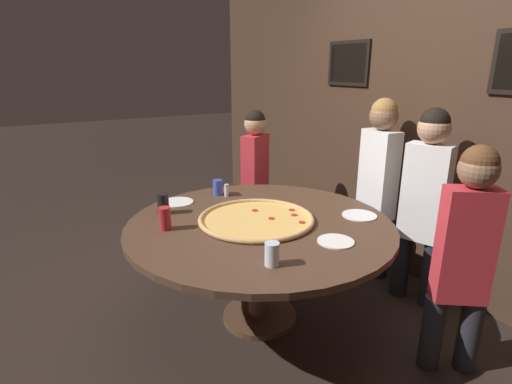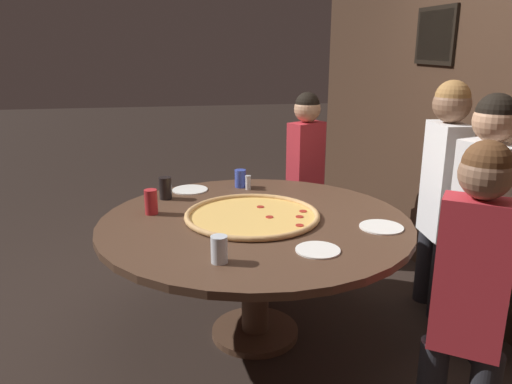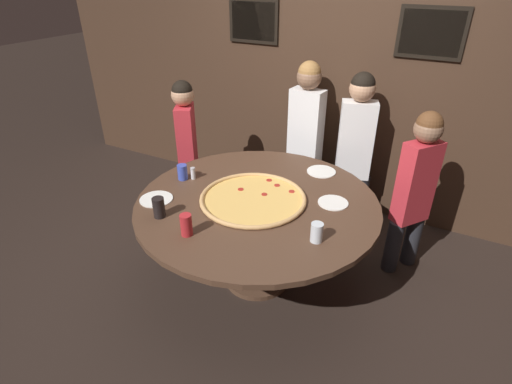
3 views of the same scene
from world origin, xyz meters
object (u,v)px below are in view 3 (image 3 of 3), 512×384
drink_cup_far_right (159,207)px  diner_centre_back (415,186)px  diner_far_left (355,144)px  dining_table (257,213)px  drink_cup_front_edge (317,232)px  white_plate_right_side (321,171)px  drink_cup_far_left (186,225)px  condiment_shaker (193,173)px  diner_side_left (187,143)px  drink_cup_beside_pizza (182,172)px  white_plate_left_side (333,203)px  diner_far_right (306,130)px  white_plate_far_back (156,199)px  giant_pizza (253,198)px

drink_cup_far_right → diner_centre_back: diner_centre_back is taller
diner_far_left → diner_centre_back: diner_far_left is taller
dining_table → drink_cup_front_edge: size_ratio=13.94×
white_plate_right_side → drink_cup_far_left: bearing=-110.2°
drink_cup_front_edge → condiment_shaker: (-1.15, 0.32, -0.01)m
drink_cup_front_edge → diner_side_left: bearing=152.2°
dining_table → drink_cup_front_edge: (0.55, -0.26, 0.18)m
drink_cup_beside_pizza → white_plate_right_side: (0.93, 0.63, -0.06)m
drink_cup_front_edge → white_plate_left_side: drink_cup_front_edge is taller
diner_far_right → dining_table: bearing=100.7°
drink_cup_front_edge → diner_far_left: 1.42m
condiment_shaker → drink_cup_far_right: bearing=-77.7°
white_plate_right_side → diner_far_left: diner_far_left is taller
dining_table → diner_centre_back: (0.98, 0.71, 0.14)m
drink_cup_far_left → white_plate_far_back: size_ratio=0.61×
dining_table → giant_pizza: giant_pizza is taller
diner_far_left → diner_centre_back: bearing=125.3°
drink_cup_far_right → diner_centre_back: bearing=39.5°
dining_table → white_plate_left_side: 0.56m
white_plate_right_side → diner_side_left: size_ratio=0.17×
white_plate_left_side → diner_centre_back: size_ratio=0.16×
condiment_shaker → diner_centre_back: diner_centre_back is taller
diner_side_left → giant_pizza: bearing=-149.2°
diner_centre_back → condiment_shaker: bearing=-31.6°
drink_cup_far_right → white_plate_right_side: (0.74, 1.14, -0.07)m
drink_cup_beside_pizza → white_plate_left_side: (1.17, 0.20, -0.06)m
diner_far_right → diner_side_left: size_ratio=1.11×
white_plate_far_back → diner_side_left: diner_side_left is taller
white_plate_far_back → diner_far_left: bearing=55.0°
dining_table → drink_cup_front_edge: 0.63m
diner_far_right → white_plate_far_back: bearing=76.0°
condiment_shaker → diner_far_left: (0.99, 1.09, 0.04)m
giant_pizza → diner_far_left: (0.41, 1.16, 0.08)m
drink_cup_beside_pizza → diner_centre_back: bearing=22.8°
drink_cup_front_edge → white_plate_right_side: size_ratio=0.54×
dining_table → white_plate_far_back: (-0.65, -0.33, 0.12)m
drink_cup_front_edge → diner_far_right: 1.61m
white_plate_right_side → white_plate_far_back: bearing=-132.8°
drink_cup_far_right → diner_far_left: diner_far_left is taller
drink_cup_far_right → white_plate_right_side: size_ratio=0.60×
giant_pizza → diner_far_left: 1.23m
diner_side_left → diner_centre_back: bearing=-115.6°
condiment_shaker → diner_side_left: 0.70m
drink_cup_far_right → diner_far_right: 1.74m
white_plate_far_back → diner_side_left: (-0.41, 0.92, 0.02)m
white_plate_left_side → white_plate_far_back: same height
diner_centre_back → diner_far_right: bearing=-78.4°
giant_pizza → diner_far_right: bearing=93.9°
condiment_shaker → diner_side_left: (-0.45, 0.53, -0.02)m
giant_pizza → drink_cup_far_left: (-0.17, -0.57, 0.06)m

